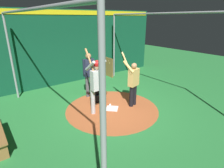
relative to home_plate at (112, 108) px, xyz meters
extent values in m
plane|color=#287A38|center=(0.00, 0.00, -0.01)|extent=(26.78, 26.78, 0.00)
cylinder|color=#AD562D|center=(0.00, 0.00, -0.01)|extent=(3.30, 3.30, 0.01)
cube|color=white|center=(0.00, 0.00, 0.00)|extent=(0.59, 0.59, 0.01)
cylinder|color=#B3B3B7|center=(0.12, -0.44, 0.43)|extent=(0.15, 0.15, 0.88)
cylinder|color=#B3B3B7|center=(-0.12, -0.71, 0.43)|extent=(0.15, 0.15, 0.88)
cube|color=silver|center=(0.00, -0.58, 1.20)|extent=(0.22, 0.44, 0.66)
cylinder|color=silver|center=(-0.10, -0.38, 1.67)|extent=(0.53, 0.09, 0.41)
cylinder|color=silver|center=(-0.10, -0.78, 1.67)|extent=(0.53, 0.09, 0.41)
sphere|color=tan|center=(0.00, -0.58, 1.66)|extent=(0.23, 0.23, 0.23)
sphere|color=#A51414|center=(0.00, -0.58, 1.72)|extent=(0.25, 0.25, 0.25)
cylinder|color=olive|center=(-0.22, -0.71, 1.81)|extent=(0.54, 0.06, 0.73)
cube|color=black|center=(-0.89, 0.00, 0.14)|extent=(0.40, 0.40, 0.30)
cube|color=black|center=(-0.85, 0.00, 0.51)|extent=(0.31, 0.40, 0.48)
sphere|color=#9E704C|center=(-0.83, 0.00, 0.84)|extent=(0.22, 0.22, 0.22)
cube|color=gray|center=(-0.73, 0.00, 0.84)|extent=(0.03, 0.20, 0.20)
ellipsoid|color=brown|center=(-0.57, 0.06, 0.39)|extent=(0.12, 0.28, 0.22)
cylinder|color=#4C4C51|center=(-1.48, 0.06, 0.43)|extent=(0.15, 0.15, 0.87)
cylinder|color=#4C4C51|center=(-1.48, -0.14, 0.43)|extent=(0.15, 0.15, 0.87)
cube|color=#1E2338|center=(-1.48, -0.04, 1.21)|extent=(0.22, 0.42, 0.69)
cylinder|color=#1E2338|center=(-1.48, 0.16, 1.26)|extent=(0.09, 0.09, 0.58)
cylinder|color=#1E2338|center=(-1.48, -0.25, 1.26)|extent=(0.09, 0.09, 0.58)
sphere|color=#9E704C|center=(-1.48, -0.04, 1.68)|extent=(0.23, 0.23, 0.23)
cylinder|color=black|center=(0.21, 0.89, 0.38)|extent=(0.15, 0.15, 0.78)
cylinder|color=black|center=(0.26, 0.69, 0.38)|extent=(0.15, 0.15, 0.78)
cube|color=tan|center=(0.23, 0.79, 1.08)|extent=(0.31, 0.46, 0.62)
cylinder|color=tan|center=(0.18, 0.99, 1.13)|extent=(0.09, 0.09, 0.52)
cylinder|color=tan|center=(0.18, 0.57, 1.50)|extent=(0.47, 0.20, 0.41)
sphere|color=#9E704C|center=(0.23, 0.79, 1.50)|extent=(0.20, 0.20, 0.20)
cylinder|color=tan|center=(0.10, 0.55, 1.61)|extent=(0.46, 0.17, 0.74)
cube|color=#0F472D|center=(-3.72, 0.00, 1.73)|extent=(0.20, 10.78, 3.48)
cube|color=yellow|center=(-3.61, 0.00, 3.31)|extent=(0.03, 10.56, 0.20)
cylinder|color=gray|center=(-3.13, -2.48, 1.62)|extent=(0.08, 0.08, 3.26)
cylinder|color=gray|center=(3.13, -2.48, 1.62)|extent=(0.08, 0.08, 3.26)
cylinder|color=gray|center=(-3.13, 2.48, 1.62)|extent=(0.08, 0.08, 3.26)
cylinder|color=gray|center=(0.00, -2.48, 3.24)|extent=(6.26, 0.07, 0.07)
cylinder|color=gray|center=(0.00, 2.48, 3.24)|extent=(6.26, 0.07, 0.07)
cube|color=olive|center=(-3.47, 2.20, 0.51)|extent=(1.18, 0.04, 1.05)
cylinder|color=tan|center=(-3.96, 2.26, 0.42)|extent=(0.06, 0.15, 0.87)
cylinder|color=tan|center=(-3.84, 2.26, 0.40)|extent=(0.06, 0.20, 0.83)
cylinder|color=tan|center=(-3.72, 2.26, 0.43)|extent=(0.06, 0.16, 0.88)
cylinder|color=black|center=(-3.60, 2.26, 0.42)|extent=(0.06, 0.13, 0.86)
cylinder|color=olive|center=(-3.48, 2.26, 0.41)|extent=(0.06, 0.14, 0.85)
cylinder|color=olive|center=(-3.36, 2.26, 0.42)|extent=(0.06, 0.17, 0.86)
cylinder|color=tan|center=(-3.24, 2.26, 0.45)|extent=(0.06, 0.19, 0.92)
cylinder|color=tan|center=(-3.12, 2.26, 0.40)|extent=(0.06, 0.19, 0.82)
cylinder|color=olive|center=(-3.00, 2.26, 0.40)|extent=(0.06, 0.16, 0.82)
cube|color=olive|center=(0.50, -3.56, 0.19)|extent=(0.08, 0.32, 0.40)
sphere|color=white|center=(-0.23, 0.09, 0.03)|extent=(0.07, 0.07, 0.07)
sphere|color=white|center=(-0.95, -0.21, 0.03)|extent=(0.07, 0.07, 0.07)
camera|label=1|loc=(4.75, -3.56, 3.08)|focal=29.48mm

